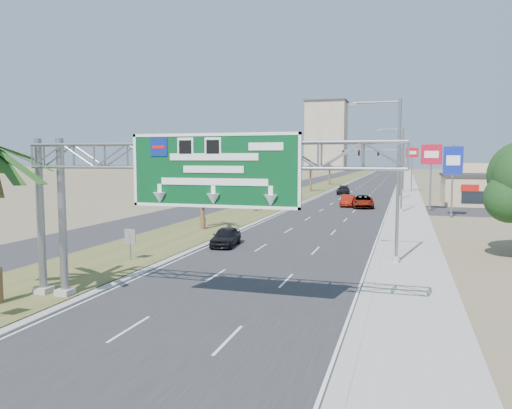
{
  "coord_description": "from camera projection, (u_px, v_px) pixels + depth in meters",
  "views": [
    {
      "loc": [
        7.93,
        -9.28,
        6.51
      ],
      "look_at": [
        0.84,
        14.3,
        4.2
      ],
      "focal_mm": 35.0,
      "sensor_mm": 36.0,
      "label": 1
    }
  ],
  "objects": [
    {
      "name": "palm_row_f",
      "position": [
        330.0,
        165.0,
        118.9
      ],
      "size": [
        3.99,
        3.99,
        5.75
      ],
      "color": "brown",
      "rests_on": "ground"
    },
    {
      "name": "sign_gantry",
      "position": [
        183.0,
        169.0,
        20.93
      ],
      "size": [
        16.75,
        1.24,
        7.5
      ],
      "color": "gray",
      "rests_on": "ground"
    },
    {
      "name": "car_right_lane",
      "position": [
        363.0,
        202.0,
        65.06
      ],
      "size": [
        3.22,
        5.98,
        1.59
      ],
      "primitive_type": "imported",
      "rotation": [
        0.0,
        0.0,
        0.1
      ],
      "color": "gray",
      "rests_on": "ground"
    },
    {
      "name": "car_far",
      "position": [
        343.0,
        190.0,
        88.65
      ],
      "size": [
        2.43,
        5.37,
        1.52
      ],
      "primitive_type": "imported",
      "rotation": [
        0.0,
        0.0,
        0.06
      ],
      "color": "black",
      "rests_on": "ground"
    },
    {
      "name": "car_left_lane",
      "position": [
        226.0,
        237.0,
        36.76
      ],
      "size": [
        2.05,
        4.25,
        1.4
      ],
      "primitive_type": "imported",
      "rotation": [
        0.0,
        0.0,
        0.1
      ],
      "color": "black",
      "rests_on": "ground"
    },
    {
      "name": "building_distant_left",
      "position": [
        250.0,
        168.0,
        176.91
      ],
      "size": [
        24.0,
        14.0,
        6.0
      ],
      "primitive_type": "cube",
      "color": "tan",
      "rests_on": "ground"
    },
    {
      "name": "median_grass",
      "position": [
        327.0,
        185.0,
        119.48
      ],
      "size": [
        7.0,
        300.0,
        0.12
      ],
      "primitive_type": "cube",
      "color": "#4B5626",
      "rests_on": "ground"
    },
    {
      "name": "pole_sign_red_near",
      "position": [
        431.0,
        158.0,
        60.17
      ],
      "size": [
        2.4,
        0.85,
        8.31
      ],
      "color": "gray",
      "rests_on": "ground"
    },
    {
      "name": "streetlight_mid",
      "position": [
        400.0,
        173.0,
        58.79
      ],
      "size": [
        3.27,
        0.44,
        10.0
      ],
      "color": "gray",
      "rests_on": "ground"
    },
    {
      "name": "median_signback_b",
      "position": [
        130.0,
        239.0,
        31.19
      ],
      "size": [
        0.75,
        0.08,
        2.08
      ],
      "color": "gray",
      "rests_on": "ground"
    },
    {
      "name": "palm_row_b",
      "position": [
        202.0,
        176.0,
        44.51
      ],
      "size": [
        3.99,
        3.99,
        5.95
      ],
      "color": "brown",
      "rests_on": "ground"
    },
    {
      "name": "pole_sign_red_far",
      "position": [
        412.0,
        156.0,
        94.31
      ],
      "size": [
        2.19,
        0.96,
        8.59
      ],
      "color": "gray",
      "rests_on": "ground"
    },
    {
      "name": "streetlight_near",
      "position": [
        394.0,
        188.0,
        30.18
      ],
      "size": [
        3.27,
        0.44,
        10.0
      ],
      "color": "gray",
      "rests_on": "ground"
    },
    {
      "name": "palm_row_d",
      "position": [
        288.0,
        171.0,
        76.97
      ],
      "size": [
        3.99,
        3.99,
        5.45
      ],
      "color": "brown",
      "rests_on": "ground"
    },
    {
      "name": "car_mid_lane",
      "position": [
        348.0,
        201.0,
        66.81
      ],
      "size": [
        1.68,
        4.7,
        1.54
      ],
      "primitive_type": "imported",
      "rotation": [
        0.0,
        0.0,
        -0.01
      ],
      "color": "maroon",
      "rests_on": "ground"
    },
    {
      "name": "building_distant_right",
      "position": [
        490.0,
        173.0,
        136.4
      ],
      "size": [
        20.0,
        12.0,
        5.0
      ],
      "primitive_type": "cube",
      "color": "tan",
      "rests_on": "ground"
    },
    {
      "name": "road",
      "position": [
        370.0,
        186.0,
        116.62
      ],
      "size": [
        12.0,
        300.0,
        0.02
      ],
      "primitive_type": "cube",
      "color": "#28282B",
      "rests_on": "ground"
    },
    {
      "name": "tower_distant",
      "position": [
        326.0,
        136.0,
        257.65
      ],
      "size": [
        20.0,
        16.0,
        35.0
      ],
      "primitive_type": "cube",
      "color": "gray",
      "rests_on": "ground"
    },
    {
      "name": "palm_row_e",
      "position": [
        311.0,
        165.0,
        95.03
      ],
      "size": [
        3.99,
        3.99,
        6.15
      ],
      "color": "brown",
      "rests_on": "ground"
    },
    {
      "name": "pole_sign_blue",
      "position": [
        453.0,
        163.0,
        53.73
      ],
      "size": [
        2.01,
        0.77,
        7.93
      ],
      "color": "gray",
      "rests_on": "ground"
    },
    {
      "name": "signal_mast",
      "position": [
        388.0,
        168.0,
        78.42
      ],
      "size": [
        10.28,
        0.71,
        8.0
      ],
      "color": "gray",
      "rests_on": "ground"
    },
    {
      "name": "streetlight_far",
      "position": [
        402.0,
        168.0,
        93.11
      ],
      "size": [
        3.27,
        0.44,
        10.0
      ],
      "color": "gray",
      "rests_on": "ground"
    },
    {
      "name": "sidewalk_right",
      "position": [
        408.0,
        186.0,
        114.18
      ],
      "size": [
        4.0,
        300.0,
        0.1
      ],
      "primitive_type": "cube",
      "color": "#9E9B93",
      "rests_on": "ground"
    },
    {
      "name": "palm_row_c",
      "position": [
        254.0,
        165.0,
        59.69
      ],
      "size": [
        3.99,
        3.99,
        6.75
      ],
      "color": "brown",
      "rests_on": "ground"
    },
    {
      "name": "opposing_road",
      "position": [
        299.0,
        185.0,
        121.49
      ],
      "size": [
        8.0,
        300.0,
        0.02
      ],
      "primitive_type": "cube",
      "color": "#28282B",
      "rests_on": "ground"
    }
  ]
}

